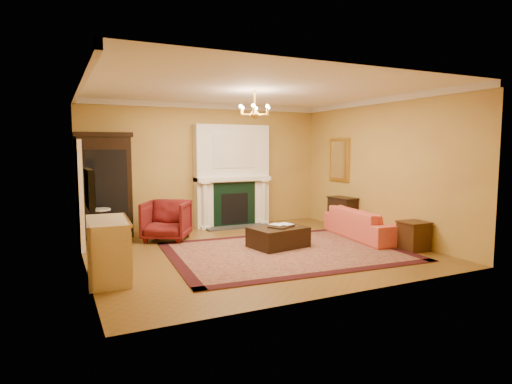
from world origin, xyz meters
TOP-DOWN VIEW (x-y plane):
  - floor at (0.00, 0.00)m, footprint 6.00×5.50m
  - ceiling at (0.00, 0.00)m, footprint 6.00×5.50m
  - wall_back at (0.00, 2.76)m, footprint 6.00×0.02m
  - wall_front at (0.00, -2.76)m, footprint 6.00×0.02m
  - wall_left at (-3.01, 0.00)m, footprint 0.02×5.50m
  - wall_right at (3.01, 0.00)m, footprint 0.02×5.50m
  - fireplace at (0.60, 2.57)m, footprint 1.90×0.70m
  - crown_molding at (0.00, 0.96)m, footprint 6.00×5.50m
  - doorway at (-2.95, 1.70)m, footprint 0.08×1.05m
  - tv_panel at (-2.95, -0.60)m, footprint 0.09×0.95m
  - gilt_mirror at (2.97, 1.40)m, footprint 0.06×0.76m
  - chandelier at (-0.00, 0.00)m, footprint 0.63×0.55m
  - oriental_rug at (0.46, -0.39)m, footprint 4.47×3.48m
  - china_cabinet at (-2.40, 2.49)m, footprint 1.12×0.58m
  - wingback_armchair at (-1.29, 1.61)m, footprint 1.19×1.17m
  - pedestal_table at (-2.61, 1.65)m, footprint 0.42×0.42m
  - commode at (-2.73, -0.69)m, footprint 0.64×1.23m
  - coral_sofa at (2.61, -0.04)m, footprint 0.89×2.24m
  - end_table at (2.72, -1.31)m, footprint 0.46×0.46m
  - console_table at (2.78, 0.98)m, footprint 0.44×0.70m
  - leather_ottoman at (0.50, -0.01)m, footprint 1.15×0.92m
  - ottoman_tray at (0.56, -0.03)m, footprint 0.57×0.53m
  - book_a at (0.41, -0.03)m, footprint 0.19×0.11m
  - book_b at (0.58, -0.00)m, footprint 0.21×0.06m
  - topiary_left at (0.09, 2.53)m, footprint 0.14×0.14m
  - topiary_right at (1.23, 2.53)m, footprint 0.16×0.16m

SIDE VIEW (x-z plane):
  - floor at x=0.00m, z-range -0.02..0.00m
  - oriental_rug at x=0.46m, z-range 0.00..0.02m
  - leather_ottoman at x=0.50m, z-range 0.02..0.40m
  - end_table at x=2.72m, z-range 0.00..0.53m
  - console_table at x=2.78m, z-range 0.00..0.74m
  - ottoman_tray at x=0.56m, z-range 0.40..0.43m
  - coral_sofa at x=2.61m, z-range 0.00..0.85m
  - pedestal_table at x=-2.61m, z-range 0.06..0.80m
  - commode at x=-2.73m, z-range 0.00..0.89m
  - wingback_armchair at x=-1.29m, z-range 0.00..0.92m
  - book_a at x=0.41m, z-range 0.43..0.71m
  - book_b at x=0.58m, z-range 0.43..0.73m
  - doorway at x=-2.95m, z-range 0.00..2.10m
  - china_cabinet at x=-2.40m, z-range 0.00..2.17m
  - fireplace at x=0.60m, z-range -0.06..2.44m
  - tv_panel at x=-2.95m, z-range 1.06..1.64m
  - topiary_left at x=0.09m, z-range 1.25..1.63m
  - topiary_right at x=1.23m, z-range 1.25..1.68m
  - wall_back at x=0.00m, z-range 0.00..3.00m
  - wall_front at x=0.00m, z-range 0.00..3.00m
  - wall_left at x=-3.01m, z-range 0.00..3.00m
  - wall_right at x=3.01m, z-range 0.00..3.00m
  - gilt_mirror at x=2.97m, z-range 1.12..2.17m
  - chandelier at x=0.00m, z-range 2.34..2.87m
  - crown_molding at x=0.00m, z-range 2.88..3.00m
  - ceiling at x=0.00m, z-range 3.00..3.02m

